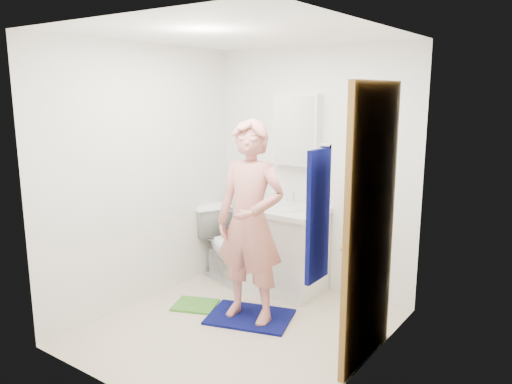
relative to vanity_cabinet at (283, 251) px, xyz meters
The scene contains 22 objects.
floor 1.01m from the vanity_cabinet, 80.69° to the right, with size 2.20×2.40×0.02m, color beige.
ceiling 2.21m from the vanity_cabinet, 80.69° to the right, with size 2.20×2.40×0.02m, color white.
wall_back 0.87m from the vanity_cabinet, 63.05° to the left, with size 2.20×0.02×2.40m, color white.
wall_front 2.28m from the vanity_cabinet, 85.96° to the right, with size 2.20×0.02×2.40m, color white.
wall_left 1.55m from the vanity_cabinet, 136.37° to the right, with size 0.02×2.40×2.40m, color white.
wall_right 1.75m from the vanity_cabinet, 35.99° to the right, with size 0.02×2.40×2.40m, color white.
vanity_cabinet is the anchor object (origin of this frame).
countertop 0.43m from the vanity_cabinet, ahead, with size 0.79×0.59×0.05m, color white.
sink_basin 0.44m from the vanity_cabinet, ahead, with size 0.40×0.40×0.03m, color white.
faucet 0.54m from the vanity_cabinet, 90.00° to the left, with size 0.03×0.03×0.12m, color silver.
medicine_cabinet 1.22m from the vanity_cabinet, 90.00° to the left, with size 0.50×0.12×0.70m, color white.
mirror_panel 1.21m from the vanity_cabinet, 90.00° to the left, with size 0.46×0.01×0.66m, color white.
door 1.57m from the vanity_cabinet, 32.20° to the right, with size 0.05×0.80×2.05m, color olive.
door_knob 1.69m from the vanity_cabinet, 42.72° to the right, with size 0.07×0.07×0.07m, color gold.
towel 2.08m from the vanity_cabinet, 51.53° to the right, with size 0.03×0.24×0.80m, color #080C51.
towel_hook 2.30m from the vanity_cabinet, 50.60° to the right, with size 0.02×0.02×0.06m, color silver.
toilet 0.63m from the vanity_cabinet, 169.23° to the right, with size 0.43×0.76×0.77m, color white.
bath_mat 0.83m from the vanity_cabinet, 80.94° to the right, with size 0.72×0.51×0.02m, color #080C51.
green_rug 1.01m from the vanity_cabinet, 118.71° to the right, with size 0.39×0.33×0.02m, color #468E2F.
soap_dispenser 0.62m from the vanity_cabinet, behind, with size 0.08×0.08×0.17m, color #AD6F51.
toothbrush_cup 0.59m from the vanity_cabinet, 14.18° to the left, with size 0.14×0.14×0.11m, color #643A80.
man 0.90m from the vanity_cabinet, 79.51° to the right, with size 0.63×0.41×1.73m, color tan.
Camera 1 is at (2.40, -3.12, 1.98)m, focal length 35.00 mm.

